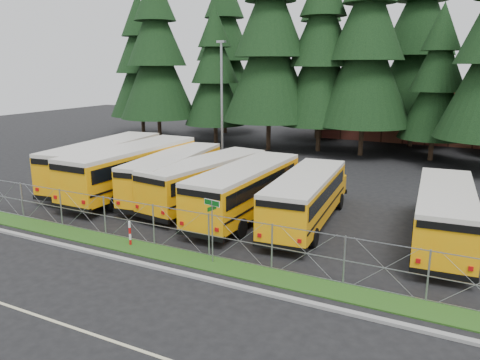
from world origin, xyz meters
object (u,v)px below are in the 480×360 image
object	(u,v)px
bus_2	(137,170)
street_sign	(212,218)
bus_6	(307,199)
striped_bollard	(130,234)
light_standard	(222,100)
bus_3	(177,176)
bus_4	(210,182)
bus_east	(444,216)
bus_5	(249,191)
bus_1	(109,164)

from	to	relation	value
bus_2	street_sign	bearing A→B (deg)	-35.77
bus_6	striped_bollard	size ratio (longest dim) A/B	8.82
light_standard	bus_3	bearing A→B (deg)	-77.82
bus_2	street_sign	size ratio (longest dim) A/B	4.40
bus_4	light_standard	xyz separation A→B (m)	(-4.78, 10.02, 4.07)
light_standard	bus_east	bearing A→B (deg)	-30.72
bus_6	street_sign	world-z (taller)	street_sign
bus_2	bus_5	size ratio (longest dim) A/B	1.11
bus_2	bus_6	size ratio (longest dim) A/B	1.17
bus_2	bus_4	xyz separation A→B (m)	(5.45, 0.17, -0.19)
street_sign	bus_6	bearing A→B (deg)	73.48
bus_6	street_sign	xyz separation A→B (m)	(-1.94, -6.55, 0.65)
bus_1	bus_4	world-z (taller)	bus_1
striped_bollard	light_standard	world-z (taller)	light_standard
bus_1	street_sign	world-z (taller)	bus_1
light_standard	bus_2	bearing A→B (deg)	-93.78
bus_4	bus_east	size ratio (longest dim) A/B	1.03
bus_6	bus_3	bearing A→B (deg)	167.69
bus_2	bus_6	xyz separation A→B (m)	(11.84, -0.65, -0.23)
bus_2	bus_5	xyz separation A→B (m)	(8.47, -0.79, -0.16)
striped_bollard	bus_3	bearing A→B (deg)	109.22
bus_1	bus_6	xyz separation A→B (m)	(14.90, -1.40, -0.21)
bus_6	light_standard	world-z (taller)	light_standard
bus_4	bus_1	bearing A→B (deg)	-176.10
bus_1	bus_3	distance (m)	5.82
bus_2	striped_bollard	bearing A→B (deg)	-52.76
light_standard	striped_bollard	bearing A→B (deg)	-74.61
bus_4	bus_6	world-z (taller)	bus_4
bus_1	bus_5	bearing A→B (deg)	-14.53
bus_5	bus_east	size ratio (longest dim) A/B	1.05
bus_1	bus_east	bearing A→B (deg)	-9.94
bus_5	striped_bollard	bearing A→B (deg)	-114.39
street_sign	bus_4	bearing A→B (deg)	121.16
bus_1	bus_east	xyz separation A→B (m)	(21.52, -1.14, -0.20)
bus_1	bus_4	xyz separation A→B (m)	(8.50, -0.58, -0.17)
bus_east	light_standard	distance (m)	21.10
bus_2	bus_east	distance (m)	18.47
bus_6	bus_east	world-z (taller)	bus_east
bus_3	bus_east	world-z (taller)	bus_3
striped_bollard	bus_5	bearing A→B (deg)	65.20
bus_3	striped_bollard	bearing A→B (deg)	-78.62
bus_1	bus_3	xyz separation A→B (m)	(5.81, -0.23, -0.15)
light_standard	bus_4	bearing A→B (deg)	-64.52
bus_6	street_sign	size ratio (longest dim) A/B	3.77
bus_6	bus_east	xyz separation A→B (m)	(6.62, 0.27, 0.01)
bus_east	striped_bollard	bearing A→B (deg)	-156.52
striped_bollard	light_standard	distance (m)	18.76
bus_2	bus_3	bearing A→B (deg)	11.05
bus_1	street_sign	bearing A→B (deg)	-38.44
bus_1	striped_bollard	xyz separation A→B (m)	(8.53, -8.02, -1.00)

